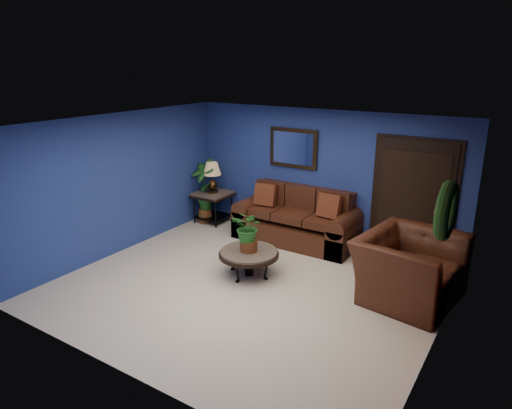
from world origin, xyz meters
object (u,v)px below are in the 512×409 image
Objects in this scene: sofa at (298,223)px; end_table at (213,199)px; coffee_table at (249,254)px; table_lamp at (212,174)px; side_chair at (322,222)px; armchair at (409,268)px.

sofa is 3.23× the size of end_table.
coffee_table is 2.80m from table_lamp.
coffee_table is (0.04, -1.78, 0.02)m from sofa.
side_chair is at bearing 1.37° from end_table.
coffee_table is at bearing 113.15° from armchair.
armchair is at bearing -25.51° from sofa.
sofa is 2.16m from table_lamp.
side_chair is (0.46, 1.80, 0.10)m from coffee_table.
armchair is (4.45, -1.11, -0.03)m from end_table.
table_lamp is 0.43× the size of armchair.
end_table is (-2.04, -0.04, 0.16)m from sofa.
sofa is 3.71× the size of table_lamp.
coffee_table is at bearing -39.96° from table_lamp.
sofa is 1.59× the size of armchair.
armchair is at bearing -36.65° from side_chair.
end_table is 1.15× the size of table_lamp.
table_lamp is at bearing 140.04° from coffee_table.
sofa is 0.52m from side_chair.
armchair is at bearing -14.05° from end_table.
end_table is at bearing 176.30° from side_chair.
sofa reaches higher than end_table.
coffee_table is 1.86m from side_chair.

